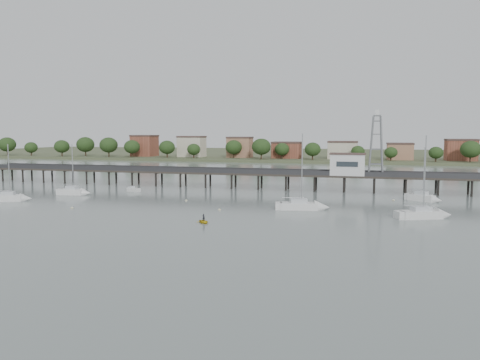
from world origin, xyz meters
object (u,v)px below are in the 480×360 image
object	(u,v)px
pier	(247,174)
sailboat_d	(429,214)
yellow_dinghy	(204,223)
sailboat_e	(426,198)
lattice_tower	(376,146)
sailboat_c	(307,206)
sailboat_b	(76,192)
sailboat_a	(14,198)
white_tender	(133,190)

from	to	relation	value
pier	sailboat_d	world-z (taller)	sailboat_d
yellow_dinghy	sailboat_e	bearing A→B (deg)	2.94
yellow_dinghy	pier	bearing A→B (deg)	56.21
lattice_tower	sailboat_c	xyz separation A→B (m)	(-12.51, -29.19, -10.47)
lattice_tower	yellow_dinghy	size ratio (longest dim) A/B	5.98
lattice_tower	sailboat_e	bearing A→B (deg)	-51.13
sailboat_b	yellow_dinghy	xyz separation A→B (m)	(39.38, -24.04, -0.65)
lattice_tower	sailboat_d	size ratio (longest dim) A/B	1.06
sailboat_a	lattice_tower	bearing A→B (deg)	2.46
sailboat_a	yellow_dinghy	world-z (taller)	sailboat_a
pier	yellow_dinghy	bearing A→B (deg)	-84.17
lattice_tower	sailboat_b	size ratio (longest dim) A/B	1.27
pier	white_tender	world-z (taller)	pier
lattice_tower	sailboat_c	distance (m)	33.44
sailboat_c	sailboat_d	world-z (taller)	sailboat_c
lattice_tower	white_tender	xyz separation A→B (m)	(-56.46, -13.24, -10.67)
sailboat_e	yellow_dinghy	xyz separation A→B (m)	(-36.74, -33.75, -0.65)
sailboat_a	sailboat_b	distance (m)	13.73
lattice_tower	yellow_dinghy	world-z (taller)	lattice_tower
sailboat_a	pier	bearing A→B (deg)	16.90
sailboat_a	white_tender	world-z (taller)	sailboat_a
pier	white_tender	size ratio (longest dim) A/B	38.81
white_tender	lattice_tower	bearing A→B (deg)	36.56
sailboat_e	sailboat_b	bearing A→B (deg)	-139.43
pier	yellow_dinghy	xyz separation A→B (m)	(4.71, -46.10, -3.79)
sailboat_b	sailboat_d	bearing A→B (deg)	-13.14
sailboat_e	sailboat_d	world-z (taller)	sailboat_d
sailboat_c	white_tender	distance (m)	46.75
sailboat_c	sailboat_e	xyz separation A→B (m)	(22.47, 16.85, 0.02)
sailboat_d	sailboat_b	xyz separation A→B (m)	(-74.25, 10.58, 0.01)
sailboat_c	sailboat_a	xyz separation A→B (m)	(-60.29, -4.89, 0.01)
sailboat_a	sailboat_b	bearing A→B (deg)	38.47
lattice_tower	yellow_dinghy	distance (m)	54.46
sailboat_a	white_tender	distance (m)	26.49
sailboat_b	white_tender	size ratio (longest dim) A/B	3.17
lattice_tower	white_tender	size ratio (longest dim) A/B	4.01
white_tender	yellow_dinghy	world-z (taller)	yellow_dinghy
lattice_tower	white_tender	world-z (taller)	lattice_tower
white_tender	sailboat_b	bearing A→B (deg)	-114.37
pier	sailboat_b	distance (m)	41.21
sailboat_e	sailboat_c	bearing A→B (deg)	-109.84
sailboat_d	sailboat_b	world-z (taller)	sailboat_d
pier	lattice_tower	world-z (taller)	lattice_tower
yellow_dinghy	sailboat_a	bearing A→B (deg)	125.74
pier	sailboat_d	bearing A→B (deg)	-39.51
sailboat_d	yellow_dinghy	xyz separation A→B (m)	(-34.88, -13.46, -0.64)
sailboat_c	pier	bearing A→B (deg)	112.29
pier	sailboat_d	distance (m)	51.41
sailboat_c	sailboat_b	bearing A→B (deg)	161.68
sailboat_c	yellow_dinghy	distance (m)	22.14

